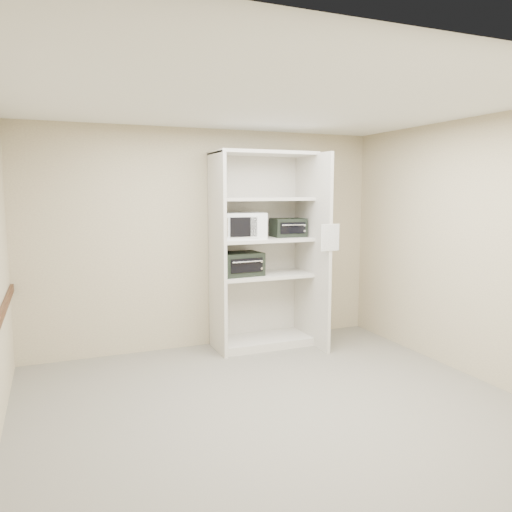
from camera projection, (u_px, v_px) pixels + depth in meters
name	position (u px, v px, depth m)	size (l,w,h in m)	color
floor	(273.00, 405.00, 4.56)	(4.50, 4.00, 0.01)	slate
ceiling	(275.00, 101.00, 4.21)	(4.50, 4.00, 0.01)	white
wall_back	(208.00, 239.00, 6.22)	(4.50, 0.02, 2.70)	beige
wall_front	(435.00, 308.00, 2.55)	(4.50, 0.02, 2.70)	beige
wall_right	(469.00, 248.00, 5.23)	(0.02, 4.00, 2.70)	beige
shelving_unit	(266.00, 257.00, 6.22)	(1.24, 0.92, 2.42)	silver
microwave	(242.00, 226.00, 6.03)	(0.53, 0.40, 0.32)	white
toaster_oven_upper	(288.00, 228.00, 6.32)	(0.40, 0.30, 0.23)	black
toaster_oven_lower	(240.00, 264.00, 6.10)	(0.51, 0.38, 0.28)	black
paper_sign	(330.00, 238.00, 5.81)	(0.24, 0.01, 0.31)	white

